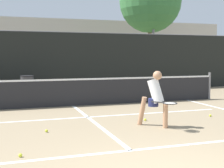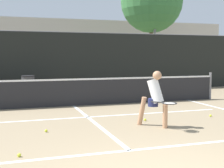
% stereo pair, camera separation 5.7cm
% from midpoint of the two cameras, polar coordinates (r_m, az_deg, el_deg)
% --- Properties ---
extents(court_baseline_near, '(11.00, 0.10, 0.01)m').
position_cam_midpoint_polar(court_baseline_near, '(5.84, 3.11, -12.03)').
color(court_baseline_near, white).
rests_on(court_baseline_near, ground).
extents(court_service_line, '(8.25, 0.10, 0.01)m').
position_cam_midpoint_polar(court_service_line, '(8.88, -4.65, -6.05)').
color(court_service_line, white).
rests_on(court_service_line, ground).
extents(court_center_mark, '(0.10, 5.33, 0.01)m').
position_cam_midpoint_polar(court_center_mark, '(8.30, -3.66, -6.83)').
color(court_center_mark, white).
rests_on(court_center_mark, ground).
extents(net, '(11.09, 0.09, 1.07)m').
position_cam_midpoint_polar(net, '(10.79, -7.26, -1.33)').
color(net, slate).
rests_on(net, ground).
extents(fence_back, '(24.00, 0.06, 2.85)m').
position_cam_midpoint_polar(fence_back, '(14.83, -10.40, 3.91)').
color(fence_back, black).
rests_on(fence_back, ground).
extents(player_practicing, '(0.73, 1.13, 1.37)m').
position_cam_midpoint_polar(player_practicing, '(7.63, 7.72, -2.22)').
color(player_practicing, tan).
rests_on(player_practicing, ground).
extents(tennis_ball_scattered_0, '(0.07, 0.07, 0.07)m').
position_cam_midpoint_polar(tennis_ball_scattered_0, '(5.70, -16.70, -12.37)').
color(tennis_ball_scattered_0, '#D1E033').
rests_on(tennis_ball_scattered_0, ground).
extents(tennis_ball_scattered_1, '(0.07, 0.07, 0.07)m').
position_cam_midpoint_polar(tennis_ball_scattered_1, '(8.40, 5.89, -6.50)').
color(tennis_ball_scattered_1, '#D1E033').
rests_on(tennis_ball_scattered_1, ground).
extents(tennis_ball_scattered_3, '(0.07, 0.07, 0.07)m').
position_cam_midpoint_polar(tennis_ball_scattered_3, '(9.34, 17.37, -5.52)').
color(tennis_ball_scattered_3, '#D1E033').
rests_on(tennis_ball_scattered_3, ground).
extents(tennis_ball_scattered_4, '(0.07, 0.07, 0.07)m').
position_cam_midpoint_polar(tennis_ball_scattered_4, '(7.31, -12.11, -8.37)').
color(tennis_ball_scattered_4, '#D1E033').
rests_on(tennis_ball_scattered_4, ground).
extents(trash_bin, '(0.56, 0.56, 0.89)m').
position_cam_midpoint_polar(trash_bin, '(13.77, -15.35, -0.34)').
color(trash_bin, '#3F3F42').
rests_on(trash_bin, ground).
extents(parked_car, '(1.79, 4.69, 1.52)m').
position_cam_midpoint_polar(parked_car, '(18.80, -1.19, 1.89)').
color(parked_car, navy).
rests_on(parked_car, ground).
extents(tree_west, '(4.47, 4.47, 7.85)m').
position_cam_midpoint_polar(tree_west, '(23.46, 6.92, 14.69)').
color(tree_west, brown).
rests_on(tree_west, ground).
extents(building_far, '(36.00, 2.40, 4.89)m').
position_cam_midpoint_polar(building_far, '(28.18, -14.23, 6.51)').
color(building_far, '#B2ADA3').
rests_on(building_far, ground).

